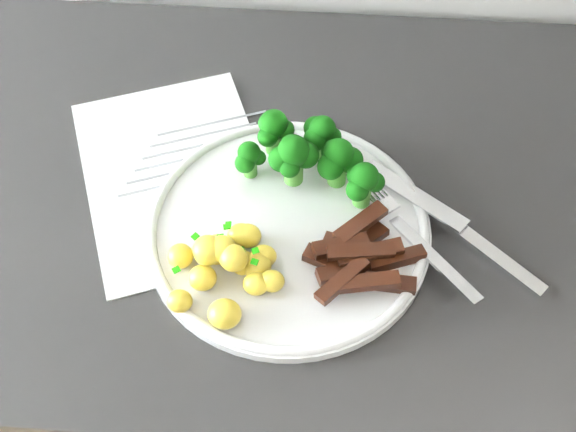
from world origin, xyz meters
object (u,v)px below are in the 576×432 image
at_px(fork, 417,239).
at_px(knife, 473,241).
at_px(plate, 288,228).
at_px(broccoli, 311,153).
at_px(counter, 268,357).
at_px(potatoes, 227,264).
at_px(beef_strips, 359,258).
at_px(recipe_paper, 176,173).

xyz_separation_m(fork, knife, (0.06, 0.01, -0.01)).
height_order(plate, broccoli, broccoli).
distance_m(fork, knife, 0.06).
height_order(counter, broccoli, broccoli).
relative_size(counter, broccoli, 14.84).
bearing_deg(fork, broccoli, 145.51).
bearing_deg(knife, counter, 164.92).
distance_m(plate, potatoes, 0.08).
bearing_deg(potatoes, plate, 47.11).
bearing_deg(counter, knife, -15.08).
bearing_deg(fork, knife, 8.51).
bearing_deg(plate, beef_strips, -28.18).
height_order(recipe_paper, beef_strips, beef_strips).
relative_size(counter, plate, 7.90).
distance_m(broccoli, fork, 0.14).
bearing_deg(knife, potatoes, -166.90).
relative_size(counter, potatoes, 19.80).
relative_size(fork, knife, 0.86).
height_order(recipe_paper, knife, knife).
height_order(counter, fork, fork).
xyz_separation_m(recipe_paper, knife, (0.33, -0.07, 0.01)).
bearing_deg(beef_strips, broccoli, 117.33).
distance_m(beef_strips, knife, 0.13).
height_order(beef_strips, fork, beef_strips).
bearing_deg(fork, recipe_paper, 162.95).
height_order(counter, potatoes, potatoes).
relative_size(plate, knife, 1.58).
height_order(plate, potatoes, potatoes).
relative_size(plate, beef_strips, 2.38).
distance_m(broccoli, beef_strips, 0.12).
height_order(plate, beef_strips, beef_strips).
relative_size(potatoes, knife, 0.63).
distance_m(recipe_paper, plate, 0.15).
bearing_deg(recipe_paper, plate, -27.98).
xyz_separation_m(beef_strips, fork, (0.06, 0.03, -0.00)).
distance_m(beef_strips, fork, 0.07).
height_order(counter, knife, knife).
relative_size(broccoli, beef_strips, 1.27).
bearing_deg(plate, fork, -4.84).
height_order(broccoli, knife, broccoli).
relative_size(plate, potatoes, 2.50).
distance_m(counter, recipe_paper, 0.46).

